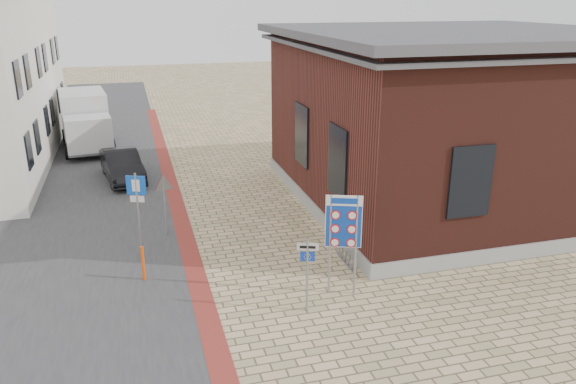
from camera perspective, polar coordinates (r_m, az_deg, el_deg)
ground at (r=15.34m, az=-0.49°, el=-11.99°), size 120.00×120.00×0.00m
road_strip at (r=28.85m, az=-19.25°, el=2.14°), size 7.00×60.00×0.02m
curb_strip at (r=24.05m, az=-11.46°, el=-0.45°), size 0.60×40.00×0.02m
brick_building at (r=23.69m, az=16.38°, el=7.58°), size 13.00×13.00×6.80m
bike_rack at (r=17.80m, az=5.91°, el=-6.47°), size 0.08×1.80×0.60m
sedan at (r=26.66m, az=-16.49°, el=2.61°), size 2.12×4.39×1.39m
box_truck at (r=32.78m, az=-19.89°, el=6.85°), size 3.00×6.05×3.04m
border_sign at (r=15.33m, az=5.67°, el=-3.23°), size 0.95×0.40×2.94m
essen_sign at (r=14.72m, az=1.98°, el=-7.38°), size 0.54×0.24×2.09m
parking_sign at (r=18.18m, az=-15.06°, el=-0.76°), size 0.59×0.25×2.81m
yield_sign at (r=19.70m, az=-12.50°, el=0.18°), size 0.77×0.30×2.22m
bollard at (r=17.14m, az=-14.50°, el=-7.04°), size 0.11×0.11×1.09m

